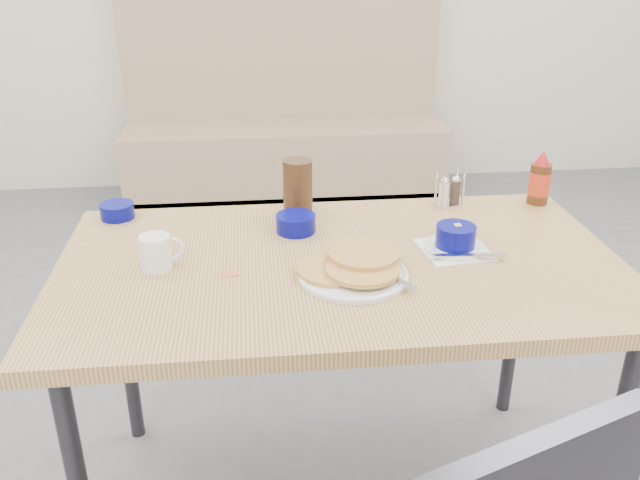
{
  "coord_description": "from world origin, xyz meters",
  "views": [
    {
      "loc": [
        -0.21,
        -1.24,
        1.51
      ],
      "look_at": [
        -0.05,
        0.25,
        0.82
      ],
      "focal_mm": 38.0,
      "sensor_mm": 36.0,
      "label": 1
    }
  ],
  "objects": [
    {
      "name": "grits_setting",
      "position": [
        0.3,
        0.28,
        0.79
      ],
      "size": [
        0.2,
        0.19,
        0.07
      ],
      "rotation": [
        0.0,
        0.0,
        0.13
      ],
      "color": "white",
      "rests_on": "dining_table"
    },
    {
      "name": "sugar_wrapper",
      "position": [
        -0.27,
        0.2,
        0.76
      ],
      "size": [
        0.05,
        0.04,
        0.0
      ],
      "primitive_type": "cube",
      "rotation": [
        0.0,
        0.0,
        0.28
      ],
      "color": "#CB5A43",
      "rests_on": "dining_table"
    },
    {
      "name": "butter_bowl",
      "position": [
        -0.1,
        0.44,
        0.78
      ],
      "size": [
        0.11,
        0.11,
        0.05
      ],
      "rotation": [
        0.0,
        0.0,
        -0.27
      ],
      "color": "#04076B",
      "rests_on": "dining_table"
    },
    {
      "name": "syrup_bottle",
      "position": [
        0.64,
        0.58,
        0.83
      ],
      "size": [
        0.06,
        0.06,
        0.16
      ],
      "rotation": [
        0.0,
        0.0,
        -0.36
      ],
      "color": "#47230F",
      "rests_on": "dining_table"
    },
    {
      "name": "dining_table",
      "position": [
        0.0,
        0.25,
        0.7
      ],
      "size": [
        1.4,
        0.8,
        0.76
      ],
      "color": "tan",
      "rests_on": "ground"
    },
    {
      "name": "condiment_caddy",
      "position": [
        0.37,
        0.59,
        0.8
      ],
      "size": [
        0.1,
        0.07,
        0.1
      ],
      "rotation": [
        0.0,
        0.0,
        0.31
      ],
      "color": "silver",
      "rests_on": "dining_table"
    },
    {
      "name": "booth_bench",
      "position": [
        0.0,
        2.78,
        0.35
      ],
      "size": [
        1.9,
        0.56,
        1.22
      ],
      "color": "tan",
      "rests_on": "ground"
    },
    {
      "name": "amber_tumbler",
      "position": [
        -0.08,
        0.58,
        0.84
      ],
      "size": [
        0.09,
        0.09,
        0.16
      ],
      "primitive_type": "cylinder",
      "rotation": [
        0.0,
        0.0,
        0.09
      ],
      "color": "#3A2312",
      "rests_on": "dining_table"
    },
    {
      "name": "creamer_bowl",
      "position": [
        -0.6,
        0.59,
        0.78
      ],
      "size": [
        0.1,
        0.1,
        0.04
      ],
      "rotation": [
        0.0,
        0.0,
        -0.31
      ],
      "color": "#04076B",
      "rests_on": "dining_table"
    },
    {
      "name": "coffee_mug",
      "position": [
        -0.45,
        0.26,
        0.8
      ],
      "size": [
        0.11,
        0.07,
        0.08
      ],
      "rotation": [
        0.0,
        0.0,
        0.35
      ],
      "color": "white",
      "rests_on": "dining_table"
    },
    {
      "name": "pancake_plate",
      "position": [
        0.02,
        0.16,
        0.78
      ],
      "size": [
        0.26,
        0.26,
        0.05
      ],
      "rotation": [
        0.0,
        0.0,
        0.24
      ],
      "color": "white",
      "rests_on": "dining_table"
    }
  ]
}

